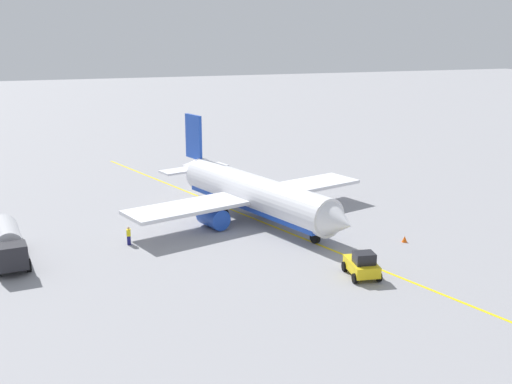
% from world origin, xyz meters
% --- Properties ---
extents(ground_plane, '(400.00, 400.00, 0.00)m').
position_xyz_m(ground_plane, '(0.00, 0.00, 0.00)').
color(ground_plane, '#939399').
extents(airplane, '(29.01, 27.92, 9.73)m').
position_xyz_m(airplane, '(-0.45, -0.14, 2.68)').
color(airplane, white).
rests_on(airplane, ground).
extents(fuel_tanker, '(9.74, 3.62, 3.15)m').
position_xyz_m(fuel_tanker, '(4.61, -24.16, 1.71)').
color(fuel_tanker, '#2D2D33').
rests_on(fuel_tanker, ground).
extents(pushback_tug, '(3.86, 2.78, 2.20)m').
position_xyz_m(pushback_tug, '(17.66, 3.00, 1.01)').
color(pushback_tug, yellow).
rests_on(pushback_tug, ground).
extents(refueling_worker, '(0.58, 0.45, 1.71)m').
position_xyz_m(refueling_worker, '(3.56, -13.76, 0.82)').
color(refueling_worker, navy).
rests_on(refueling_worker, ground).
extents(safety_cone_nose, '(0.53, 0.53, 0.59)m').
position_xyz_m(safety_cone_nose, '(11.38, 10.90, 0.29)').
color(safety_cone_nose, '#F2590F').
rests_on(safety_cone_nose, ground).
extents(taxi_line_marking, '(71.22, 22.36, 0.01)m').
position_xyz_m(taxi_line_marking, '(0.00, 0.00, 0.01)').
color(taxi_line_marking, yellow).
rests_on(taxi_line_marking, ground).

